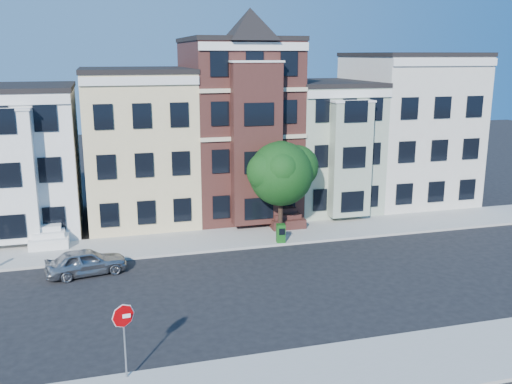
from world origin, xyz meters
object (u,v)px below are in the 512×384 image
object	(u,v)px
street_tree	(281,178)
newspaper_box	(281,233)
stop_sign	(124,337)
parked_car	(86,262)

from	to	relation	value
street_tree	newspaper_box	world-z (taller)	street_tree
street_tree	newspaper_box	xyz separation A→B (m)	(-0.43, -1.42, -3.08)
newspaper_box	stop_sign	xyz separation A→B (m)	(-9.78, -12.60, 0.99)
parked_car	newspaper_box	size ratio (longest dim) A/B	3.63
parked_car	stop_sign	world-z (taller)	stop_sign
newspaper_box	parked_car	bearing A→B (deg)	-163.21
newspaper_box	stop_sign	bearing A→B (deg)	-120.42
street_tree	stop_sign	size ratio (longest dim) A/B	2.34
stop_sign	street_tree	bearing A→B (deg)	50.32
newspaper_box	stop_sign	world-z (taller)	stop_sign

